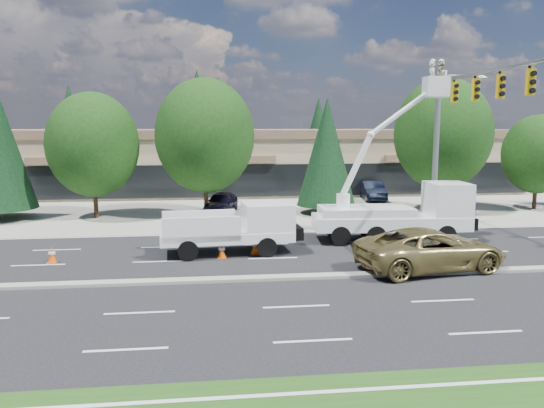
{
  "coord_description": "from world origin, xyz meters",
  "views": [
    {
      "loc": [
        -2.73,
        -19.56,
        5.83
      ],
      "look_at": [
        -0.01,
        3.52,
        2.4
      ],
      "focal_mm": 35.0,
      "sensor_mm": 36.0,
      "label": 1
    }
  ],
  "objects": [
    {
      "name": "ground",
      "position": [
        0.0,
        0.0,
        0.0
      ],
      "size": [
        140.0,
        140.0,
        0.0
      ],
      "primitive_type": "plane",
      "color": "black",
      "rests_on": "ground"
    },
    {
      "name": "concrete_apron",
      "position": [
        0.0,
        20.0,
        0.01
      ],
      "size": [
        140.0,
        22.0,
        0.01
      ],
      "primitive_type": "cube",
      "color": "gray",
      "rests_on": "ground"
    },
    {
      "name": "road_median",
      "position": [
        0.0,
        0.0,
        0.06
      ],
      "size": [
        120.0,
        0.55,
        0.12
      ],
      "primitive_type": "cube",
      "color": "gray",
      "rests_on": "ground"
    },
    {
      "name": "strip_mall",
      "position": [
        0.0,
        29.97,
        2.83
      ],
      "size": [
        50.4,
        15.4,
        5.5
      ],
      "color": "tan",
      "rests_on": "ground"
    },
    {
      "name": "tree_front_c",
      "position": [
        -10.0,
        15.0,
        4.66
      ],
      "size": [
        5.74,
        5.74,
        7.96
      ],
      "color": "#332114",
      "rests_on": "ground"
    },
    {
      "name": "tree_front_d",
      "position": [
        -3.0,
        15.0,
        5.2
      ],
      "size": [
        6.4,
        6.4,
        8.88
      ],
      "color": "#332114",
      "rests_on": "ground"
    },
    {
      "name": "tree_front_e",
      "position": [
        5.0,
        15.0,
        4.14
      ],
      "size": [
        3.91,
        3.91,
        7.72
      ],
      "color": "#332114",
      "rests_on": "ground"
    },
    {
      "name": "tree_front_f",
      "position": [
        13.0,
        15.0,
        5.31
      ],
      "size": [
        6.53,
        6.53,
        9.07
      ],
      "color": "#332114",
      "rests_on": "ground"
    },
    {
      "name": "tree_front_g",
      "position": [
        20.0,
        15.0,
        3.88
      ],
      "size": [
        4.78,
        4.78,
        6.64
      ],
      "color": "#332114",
      "rests_on": "ground"
    },
    {
      "name": "tree_back_a",
      "position": [
        -18.0,
        42.0,
        5.56
      ],
      "size": [
        5.26,
        5.26,
        10.37
      ],
      "color": "#332114",
      "rests_on": "ground"
    },
    {
      "name": "tree_back_b",
      "position": [
        -4.0,
        42.0,
        6.5
      ],
      "size": [
        6.15,
        6.15,
        12.12
      ],
      "color": "#332114",
      "rests_on": "ground"
    },
    {
      "name": "tree_back_c",
      "position": [
        10.0,
        42.0,
        4.89
      ],
      "size": [
        4.62,
        4.62,
        9.12
      ],
      "color": "#332114",
      "rests_on": "ground"
    },
    {
      "name": "tree_back_d",
      "position": [
        22.0,
        42.0,
        5.3
      ],
      "size": [
        5.01,
        5.01,
        9.88
      ],
      "color": "#332114",
      "rests_on": "ground"
    },
    {
      "name": "signal_mast",
      "position": [
        10.03,
        7.04,
        6.06
      ],
      "size": [
        2.76,
        10.16,
        9.0
      ],
      "color": "gray",
      "rests_on": "ground"
    },
    {
      "name": "utility_pickup",
      "position": [
        -1.55,
        4.4,
        0.95
      ],
      "size": [
        6.15,
        2.72,
        2.3
      ],
      "rotation": [
        0.0,
        0.0,
        0.07
      ],
      "color": "white",
      "rests_on": "ground"
    },
    {
      "name": "bucket_truck",
      "position": [
        7.09,
        6.15,
        1.92
      ],
      "size": [
        7.94,
        2.97,
        9.08
      ],
      "rotation": [
        0.0,
        0.0,
        -0.07
      ],
      "color": "white",
      "rests_on": "ground"
    },
    {
      "name": "traffic_cone_a",
      "position": [
        -9.53,
        3.58,
        0.34
      ],
      "size": [
        0.4,
        0.4,
        0.7
      ],
      "color": "#FF5A08",
      "rests_on": "ground"
    },
    {
      "name": "traffic_cone_b",
      "position": [
        -2.26,
        3.55,
        0.34
      ],
      "size": [
        0.4,
        0.4,
        0.7
      ],
      "color": "#FF5A08",
      "rests_on": "ground"
    },
    {
      "name": "traffic_cone_c",
      "position": [
        -0.72,
        4.16,
        0.34
      ],
      "size": [
        0.4,
        0.4,
        0.7
      ],
      "color": "#FF5A08",
      "rests_on": "ground"
    },
    {
      "name": "traffic_cone_d",
      "position": [
        8.77,
        3.97,
        0.34
      ],
      "size": [
        0.4,
        0.4,
        0.7
      ],
      "color": "#FF5A08",
      "rests_on": "ground"
    },
    {
      "name": "minivan",
      "position": [
        6.16,
        0.6,
        0.85
      ],
      "size": [
        6.52,
        3.81,
        1.7
      ],
      "primitive_type": "imported",
      "rotation": [
        0.0,
        0.0,
        1.74
      ],
      "color": "olive",
      "rests_on": "ground"
    },
    {
      "name": "parked_car_west",
      "position": [
        -2.0,
        16.0,
        0.71
      ],
      "size": [
        2.73,
        4.48,
        1.43
      ],
      "primitive_type": "imported",
      "rotation": [
        0.0,
        0.0,
        -0.27
      ],
      "color": "black",
      "rests_on": "ground"
    },
    {
      "name": "parked_car_east",
      "position": [
        10.11,
        21.0,
        0.75
      ],
      "size": [
        2.15,
        4.72,
        1.5
      ],
      "primitive_type": "imported",
      "rotation": [
        0.0,
        0.0,
        -0.13
      ],
      "color": "black",
      "rests_on": "ground"
    }
  ]
}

